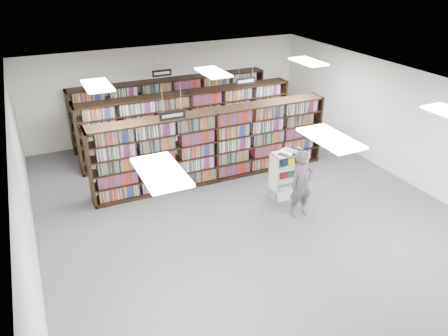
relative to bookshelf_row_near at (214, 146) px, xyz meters
name	(u,v)px	position (x,y,z in m)	size (l,w,h in m)	color
floor	(245,211)	(0.00, -2.00, -1.05)	(12.00, 12.00, 0.00)	#4B4A4F
ceiling	(248,90)	(0.00, -2.00, 2.15)	(10.00, 12.00, 0.10)	silver
wall_back	(168,91)	(0.00, 4.00, 0.55)	(10.00, 0.10, 3.20)	white
wall_left	(24,199)	(-5.00, -2.00, 0.55)	(0.10, 12.00, 3.20)	white
wall_right	(402,124)	(5.00, -2.00, 0.55)	(0.10, 12.00, 3.20)	white
bookshelf_row_near	(214,146)	(0.00, 0.00, 0.00)	(7.00, 0.60, 2.10)	black
bookshelf_row_mid	(189,123)	(0.00, 2.00, 0.00)	(7.00, 0.60, 2.10)	black
bookshelf_row_far	(172,108)	(0.00, 3.70, 0.00)	(7.00, 0.60, 2.10)	black
aisle_sign_left	(172,115)	(-1.50, -1.00, 1.48)	(0.65, 0.02, 0.80)	#B2B2B7
aisle_sign_right	(246,80)	(1.50, 1.00, 1.48)	(0.65, 0.02, 0.80)	#B2B2B7
aisle_sign_center	(162,72)	(-0.50, 3.00, 1.48)	(0.65, 0.02, 0.80)	#B2B2B7
troffer_front_left	(161,172)	(-3.00, -5.00, 2.11)	(0.60, 1.20, 0.04)	white
troffer_front_center	(330,138)	(0.00, -5.00, 2.11)	(0.60, 1.20, 0.04)	white
troffer_back_left	(97,85)	(-3.00, 0.00, 2.11)	(0.60, 1.20, 0.04)	white
troffer_back_center	(213,72)	(0.00, 0.00, 2.11)	(0.60, 1.20, 0.04)	white
troffer_back_right	(308,62)	(3.00, 0.00, 2.11)	(0.60, 1.20, 0.04)	white
endcap_display	(286,181)	(1.39, -1.71, -0.60)	(0.94, 0.50, 1.30)	white
open_book	(291,152)	(1.42, -1.77, 0.28)	(0.81, 0.66, 0.13)	black
shopper	(301,184)	(1.17, -2.70, -0.18)	(0.64, 0.42, 1.75)	#524C56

